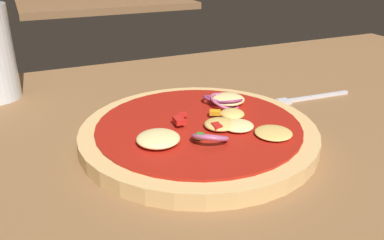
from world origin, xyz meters
name	(u,v)px	position (x,y,z in m)	size (l,w,h in m)	color
dining_table	(217,152)	(0.00, 0.00, 0.01)	(1.41, 0.83, 0.03)	brown
pizza	(200,132)	(-0.02, 0.01, 0.04)	(0.30, 0.30, 0.04)	tan
fork	(301,99)	(0.19, 0.07, 0.03)	(0.17, 0.02, 0.01)	silver
background_table	(102,2)	(0.18, 1.49, 0.01)	(0.74, 0.58, 0.03)	brown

